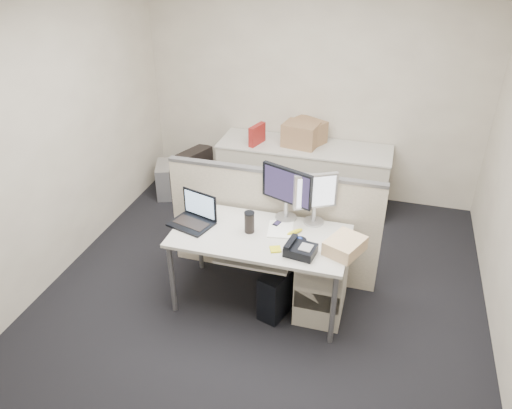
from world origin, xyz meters
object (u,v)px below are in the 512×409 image
(laptop, at_px, (190,212))
(desk_phone, at_px, (301,250))
(desk, at_px, (260,241))
(monitor_main, at_px, (287,194))

(laptop, bearing_deg, desk_phone, 7.62)
(desk, bearing_deg, desk_phone, -25.01)
(laptop, distance_m, desk_phone, 1.02)
(desk, relative_size, desk_phone, 6.34)
(monitor_main, xyz_separation_m, desk_phone, (0.24, -0.50, -0.21))
(desk, distance_m, monitor_main, 0.47)
(monitor_main, height_order, laptop, monitor_main)
(desk, xyz_separation_m, laptop, (-0.62, -0.02, 0.20))
(desk, height_order, laptop, laptop)
(laptop, height_order, desk_phone, laptop)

